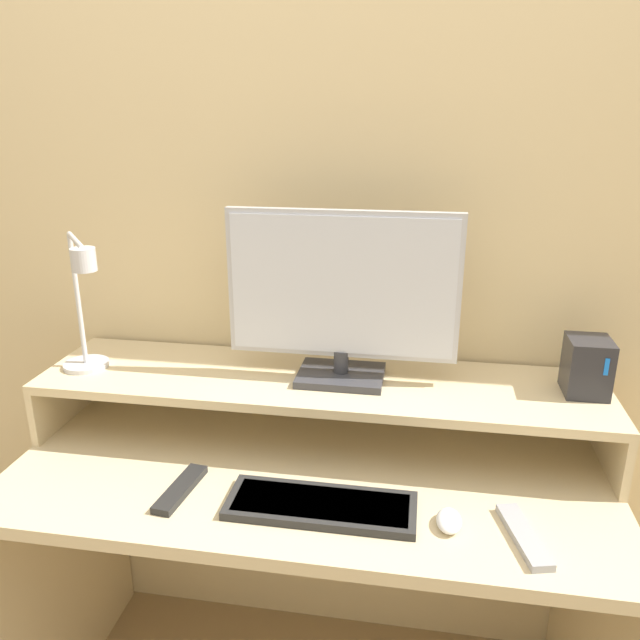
{
  "coord_description": "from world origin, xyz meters",
  "views": [
    {
      "loc": [
        0.23,
        -0.91,
        1.53
      ],
      "look_at": [
        0.02,
        0.34,
        1.1
      ],
      "focal_mm": 35.0,
      "sensor_mm": 36.0,
      "label": 1
    }
  ],
  "objects_px": {
    "desk_lamp": "(84,311)",
    "router_dock": "(587,366)",
    "mouse": "(449,521)",
    "remote_control": "(180,489)",
    "monitor": "(342,295)",
    "keyboard": "(321,505)",
    "remote_secondary": "(524,536)"
  },
  "relations": [
    {
      "from": "desk_lamp",
      "to": "mouse",
      "type": "height_order",
      "value": "desk_lamp"
    },
    {
      "from": "desk_lamp",
      "to": "remote_control",
      "type": "height_order",
      "value": "desk_lamp"
    },
    {
      "from": "router_dock",
      "to": "remote_control",
      "type": "bearing_deg",
      "value": -160.59
    },
    {
      "from": "router_dock",
      "to": "remote_secondary",
      "type": "relative_size",
      "value": 0.69
    },
    {
      "from": "mouse",
      "to": "desk_lamp",
      "type": "bearing_deg",
      "value": 165.76
    },
    {
      "from": "mouse",
      "to": "monitor",
      "type": "bearing_deg",
      "value": 129.63
    },
    {
      "from": "router_dock",
      "to": "desk_lamp",
      "type": "bearing_deg",
      "value": -174.6
    },
    {
      "from": "monitor",
      "to": "remote_control",
      "type": "bearing_deg",
      "value": -136.48
    },
    {
      "from": "remote_control",
      "to": "desk_lamp",
      "type": "bearing_deg",
      "value": 146.16
    },
    {
      "from": "router_dock",
      "to": "keyboard",
      "type": "bearing_deg",
      "value": -150.59
    },
    {
      "from": "keyboard",
      "to": "remote_control",
      "type": "relative_size",
      "value": 2.18
    },
    {
      "from": "desk_lamp",
      "to": "router_dock",
      "type": "xyz_separation_m",
      "value": [
        1.16,
        0.11,
        -0.1
      ]
    },
    {
      "from": "keyboard",
      "to": "remote_secondary",
      "type": "bearing_deg",
      "value": -3.95
    },
    {
      "from": "desk_lamp",
      "to": "keyboard",
      "type": "bearing_deg",
      "value": -18.92
    },
    {
      "from": "keyboard",
      "to": "router_dock",
      "type": "bearing_deg",
      "value": 29.41
    },
    {
      "from": "monitor",
      "to": "keyboard",
      "type": "relative_size",
      "value": 1.39
    },
    {
      "from": "keyboard",
      "to": "remote_control",
      "type": "distance_m",
      "value": 0.31
    },
    {
      "from": "mouse",
      "to": "remote_control",
      "type": "xyz_separation_m",
      "value": [
        -0.57,
        0.02,
        -0.01
      ]
    },
    {
      "from": "desk_lamp",
      "to": "mouse",
      "type": "xyz_separation_m",
      "value": [
        0.86,
        -0.22,
        -0.32
      ]
    },
    {
      "from": "remote_secondary",
      "to": "remote_control",
      "type": "bearing_deg",
      "value": 176.98
    },
    {
      "from": "router_dock",
      "to": "keyboard",
      "type": "relative_size",
      "value": 0.34
    },
    {
      "from": "desk_lamp",
      "to": "router_dock",
      "type": "height_order",
      "value": "desk_lamp"
    },
    {
      "from": "desk_lamp",
      "to": "router_dock",
      "type": "bearing_deg",
      "value": 5.4
    },
    {
      "from": "desk_lamp",
      "to": "remote_secondary",
      "type": "distance_m",
      "value": 1.08
    },
    {
      "from": "keyboard",
      "to": "mouse",
      "type": "xyz_separation_m",
      "value": [
        0.26,
        -0.01,
        0.0
      ]
    },
    {
      "from": "mouse",
      "to": "remote_secondary",
      "type": "height_order",
      "value": "mouse"
    },
    {
      "from": "desk_lamp",
      "to": "remote_secondary",
      "type": "height_order",
      "value": "desk_lamp"
    },
    {
      "from": "desk_lamp",
      "to": "keyboard",
      "type": "distance_m",
      "value": 0.71
    },
    {
      "from": "router_dock",
      "to": "monitor",
      "type": "bearing_deg",
      "value": -178.51
    },
    {
      "from": "keyboard",
      "to": "mouse",
      "type": "distance_m",
      "value": 0.26
    },
    {
      "from": "router_dock",
      "to": "mouse",
      "type": "relative_size",
      "value": 1.67
    },
    {
      "from": "router_dock",
      "to": "keyboard",
      "type": "xyz_separation_m",
      "value": [
        -0.56,
        -0.32,
        -0.22
      ]
    }
  ]
}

